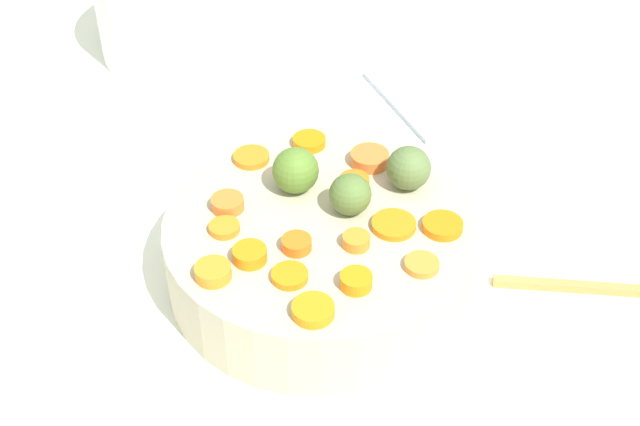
{
  "coord_description": "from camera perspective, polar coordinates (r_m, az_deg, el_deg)",
  "views": [
    {
      "loc": [
        0.33,
        -0.55,
        0.6
      ],
      "look_at": [
        0.01,
        -0.05,
        0.1
      ],
      "focal_mm": 48.92,
      "sensor_mm": 36.0,
      "label": 1
    }
  ],
  "objects": [
    {
      "name": "carrot_slice_5",
      "position": [
        0.72,
        2.38,
        -4.46
      ],
      "size": [
        0.04,
        0.04,
        0.01
      ],
      "primitive_type": "cylinder",
      "rotation": [
        0.0,
        0.0,
        5.27
      ],
      "color": "orange",
      "rests_on": "serving_bowl_carrots"
    },
    {
      "name": "carrot_slice_2",
      "position": [
        0.82,
        2.25,
        1.99
      ],
      "size": [
        0.03,
        0.03,
        0.01
      ],
      "primitive_type": "cylinder",
      "rotation": [
        0.0,
        0.0,
        3.03
      ],
      "color": "orange",
      "rests_on": "serving_bowl_carrots"
    },
    {
      "name": "dish_towel",
      "position": [
        1.09,
        8.32,
        7.78
      ],
      "size": [
        0.22,
        0.22,
        0.01
      ],
      "primitive_type": "cube",
      "rotation": [
        0.0,
        0.0,
        -0.58
      ],
      "color": "#A1ABC1",
      "rests_on": "tabletop"
    },
    {
      "name": "brussels_sprout_1",
      "position": [
        0.8,
        -1.61,
        2.81
      ],
      "size": [
        0.04,
        0.04,
        0.04
      ],
      "primitive_type": "sphere",
      "color": "#567D2B",
      "rests_on": "serving_bowl_carrots"
    },
    {
      "name": "tabletop",
      "position": [
        0.87,
        1.44,
        -2.6
      ],
      "size": [
        2.4,
        2.4,
        0.02
      ],
      "primitive_type": "cube",
      "color": "white",
      "rests_on": "ground"
    },
    {
      "name": "carrot_slice_10",
      "position": [
        0.75,
        2.38,
        -1.83
      ],
      "size": [
        0.03,
        0.03,
        0.01
      ],
      "primitive_type": "cylinder",
      "rotation": [
        0.0,
        0.0,
        3.97
      ],
      "color": "orange",
      "rests_on": "serving_bowl_carrots"
    },
    {
      "name": "brussels_sprout_0",
      "position": [
        0.81,
        5.82,
        2.95
      ],
      "size": [
        0.04,
        0.04,
        0.04
      ],
      "primitive_type": "sphere",
      "color": "#58723D",
      "rests_on": "serving_bowl_carrots"
    },
    {
      "name": "carrot_slice_3",
      "position": [
        0.69,
        -0.46,
        -6.37
      ],
      "size": [
        0.04,
        0.04,
        0.01
      ],
      "primitive_type": "cylinder",
      "rotation": [
        0.0,
        0.0,
        2.78
      ],
      "color": "orange",
      "rests_on": "serving_bowl_carrots"
    },
    {
      "name": "carrot_slice_7",
      "position": [
        0.74,
        6.67,
        -3.37
      ],
      "size": [
        0.04,
        0.04,
        0.01
      ],
      "primitive_type": "cylinder",
      "rotation": [
        0.0,
        0.0,
        2.67
      ],
      "color": "orange",
      "rests_on": "serving_bowl_carrots"
    },
    {
      "name": "carrot_slice_9",
      "position": [
        0.72,
        -1.99,
        -4.12
      ],
      "size": [
        0.04,
        0.04,
        0.01
      ],
      "primitive_type": "cylinder",
      "rotation": [
        0.0,
        0.0,
        0.91
      ],
      "color": "orange",
      "rests_on": "serving_bowl_carrots"
    },
    {
      "name": "serving_bowl_carrots",
      "position": [
        0.8,
        0.0,
        -2.47
      ],
      "size": [
        0.28,
        0.28,
        0.07
      ],
      "primitive_type": "cylinder",
      "color": "#BCB294",
      "rests_on": "tabletop"
    },
    {
      "name": "carrot_slice_4",
      "position": [
        0.77,
        4.85,
        -0.78
      ],
      "size": [
        0.04,
        0.04,
        0.01
      ],
      "primitive_type": "cylinder",
      "rotation": [
        0.0,
        0.0,
        1.47
      ],
      "color": "orange",
      "rests_on": "serving_bowl_carrots"
    },
    {
      "name": "carrot_slice_8",
      "position": [
        0.77,
        -6.28,
        -0.97
      ],
      "size": [
        0.04,
        0.04,
        0.01
      ],
      "primitive_type": "cylinder",
      "rotation": [
        0.0,
        0.0,
        5.36
      ],
      "color": "orange",
      "rests_on": "serving_bowl_carrots"
    },
    {
      "name": "carrot_slice_11",
      "position": [
        0.87,
        -0.71,
        4.71
      ],
      "size": [
        0.04,
        0.04,
        0.01
      ],
      "primitive_type": "cylinder",
      "rotation": [
        0.0,
        0.0,
        0.34
      ],
      "color": "orange",
      "rests_on": "serving_bowl_carrots"
    },
    {
      "name": "carrot_slice_1",
      "position": [
        0.85,
        -4.51,
        3.65
      ],
      "size": [
        0.04,
        0.04,
        0.01
      ],
      "primitive_type": "cylinder",
      "rotation": [
        0.0,
        0.0,
        1.4
      ],
      "color": "orange",
      "rests_on": "serving_bowl_carrots"
    },
    {
      "name": "carrot_slice_12",
      "position": [
        0.74,
        -4.62,
        -2.73
      ],
      "size": [
        0.03,
        0.03,
        0.01
      ],
      "primitive_type": "cylinder",
      "rotation": [
        0.0,
        0.0,
        1.56
      ],
      "color": "orange",
      "rests_on": "serving_bowl_carrots"
    },
    {
      "name": "carrot_slice_13",
      "position": [
        0.75,
        -1.54,
        -2.04
      ],
      "size": [
        0.04,
        0.04,
        0.01
      ],
      "primitive_type": "cylinder",
      "rotation": [
        0.0,
        0.0,
        0.88
      ],
      "color": "orange",
      "rests_on": "serving_bowl_carrots"
    },
    {
      "name": "brussels_sprout_2",
      "position": [
        0.78,
        1.99,
        1.23
      ],
      "size": [
        0.04,
        0.04,
        0.04
      ],
      "primitive_type": "sphere",
      "color": "#537134",
      "rests_on": "serving_bowl_carrots"
    },
    {
      "name": "carrot_slice_15",
      "position": [
        0.8,
        -6.07,
        0.62
      ],
      "size": [
        0.04,
        0.04,
        0.01
      ],
      "primitive_type": "cylinder",
      "rotation": [
        0.0,
        0.0,
        5.91
      ],
      "color": "orange",
      "rests_on": "serving_bowl_carrots"
    },
    {
      "name": "carrot_slice_6",
      "position": [
        0.73,
        -7.01,
        -3.85
      ],
      "size": [
        0.04,
        0.04,
        0.01
      ],
      "primitive_type": "cylinder",
      "rotation": [
        0.0,
        0.0,
        5.19
      ],
      "color": "orange",
      "rests_on": "serving_bowl_carrots"
    },
    {
      "name": "carrot_slice_0",
      "position": [
        0.78,
        7.97,
        -0.89
      ],
      "size": [
        0.04,
        0.04,
        0.01
      ],
      "primitive_type": "cylinder",
      "rotation": [
        0.0,
        0.0,
        1.75
      ],
      "color": "orange",
      "rests_on": "serving_bowl_carrots"
    },
    {
      "name": "casserole_dish",
      "position": [
        1.17,
        -8.47,
        13.2
      ],
      "size": [
        0.24,
        0.24,
        0.12
      ],
      "primitive_type": "cylinder",
      "color": "white",
      "rests_on": "tabletop"
    },
    {
      "name": "carrot_slice_14",
      "position": [
        0.85,
        3.33,
        3.56
      ],
      "size": [
        0.05,
        0.05,
        0.01
      ],
      "primitive_type": "cylinder",
      "rotation": [
        0.0,
        0.0,
        2.75
      ],
      "color": "orange",
      "rests_on": "serving_bowl_carrots"
    }
  ]
}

